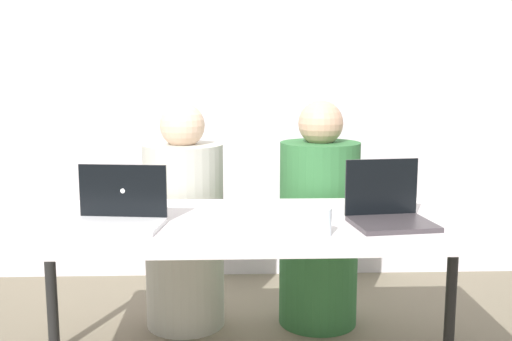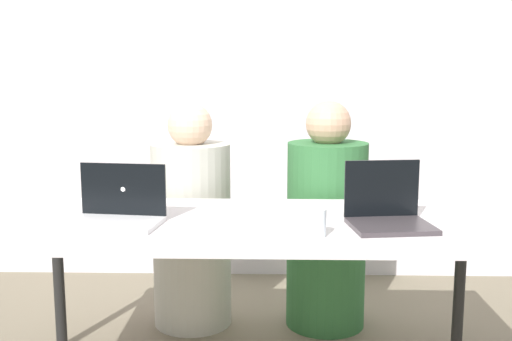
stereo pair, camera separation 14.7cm
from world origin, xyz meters
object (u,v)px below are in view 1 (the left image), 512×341
person_on_right (319,227)px  laptop_front_left (118,213)px  laptop_front_right (388,210)px  water_glass_right (322,224)px  person_on_left (184,229)px

person_on_right → laptop_front_left: size_ratio=3.11×
laptop_front_left → laptop_front_right: size_ratio=1.14×
laptop_front_right → water_glass_right: 0.32m
person_on_right → laptop_front_left: bearing=56.0°
person_on_right → water_glass_right: (-0.12, -0.88, 0.24)m
person_on_left → laptop_front_right: person_on_left is taller
person_on_right → water_glass_right: 0.92m
person_on_right → water_glass_right: bearing=98.2°
person_on_left → person_on_right: (0.67, 0.00, 0.00)m
person_on_left → laptop_front_left: (-0.18, -0.72, 0.25)m
person_on_left → laptop_front_right: bearing=129.5°
person_on_right → water_glass_right: size_ratio=11.69×
person_on_left → water_glass_right: bearing=112.8°
water_glass_right → laptop_front_left: bearing=167.8°
laptop_front_left → water_glass_right: size_ratio=3.76×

